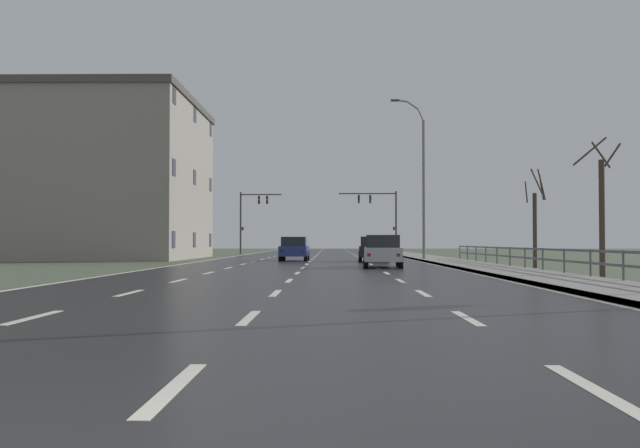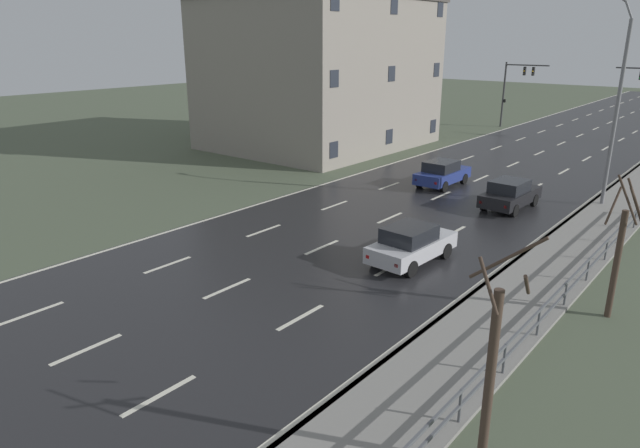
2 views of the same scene
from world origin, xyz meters
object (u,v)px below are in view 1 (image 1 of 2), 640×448
at_px(street_lamp_midground, 422,181).
at_px(traffic_signal_right, 382,211).
at_px(traffic_signal_left, 250,212).
at_px(car_near_right, 294,249).
at_px(brick_building, 103,179).
at_px(car_mid_centre, 373,249).
at_px(car_far_left, 383,251).

height_order(street_lamp_midground, traffic_signal_right, street_lamp_midground).
xyz_separation_m(street_lamp_midground, traffic_signal_right, (-1.01, 23.42, -0.97)).
xyz_separation_m(street_lamp_midground, traffic_signal_left, (-14.39, 23.95, -1.10)).
relative_size(car_near_right, brick_building, 0.25).
xyz_separation_m(car_near_right, brick_building, (-14.64, 6.18, 5.12)).
bearing_deg(car_near_right, traffic_signal_left, 103.66).
bearing_deg(car_near_right, street_lamp_midground, 11.93).
distance_m(car_mid_centre, brick_building, 21.94).
bearing_deg(street_lamp_midground, car_mid_centre, -133.04).
xyz_separation_m(street_lamp_midground, brick_building, (-23.18, 4.50, 0.54)).
distance_m(traffic_signal_left, car_mid_centre, 29.98).
xyz_separation_m(car_far_left, car_near_right, (-4.88, 11.93, 0.00)).
relative_size(traffic_signal_right, car_near_right, 1.55).
bearing_deg(traffic_signal_right, traffic_signal_left, 177.70).
bearing_deg(street_lamp_midground, traffic_signal_right, 92.46).
relative_size(traffic_signal_right, car_mid_centre, 1.53).
xyz_separation_m(street_lamp_midground, car_mid_centre, (-3.51, -3.76, -4.58)).
height_order(car_far_left, brick_building, brick_building).
xyz_separation_m(car_near_right, car_mid_centre, (5.03, -2.08, 0.00)).
distance_m(traffic_signal_left, car_near_right, 26.52).
height_order(traffic_signal_left, car_mid_centre, traffic_signal_left).
relative_size(street_lamp_midground, traffic_signal_right, 1.72).
xyz_separation_m(traffic_signal_right, car_near_right, (-7.53, -25.10, -3.61)).
xyz_separation_m(traffic_signal_left, car_near_right, (5.85, -25.63, -3.48)).
bearing_deg(street_lamp_midground, traffic_signal_left, 121.00).
distance_m(car_far_left, brick_building, 27.11).
height_order(traffic_signal_right, traffic_signal_left, traffic_signal_right).
height_order(traffic_signal_right, car_near_right, traffic_signal_right).
bearing_deg(brick_building, car_near_right, -22.88).
distance_m(car_near_right, brick_building, 16.69).
distance_m(street_lamp_midground, car_mid_centre, 6.89).
bearing_deg(brick_building, car_far_left, -42.84).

